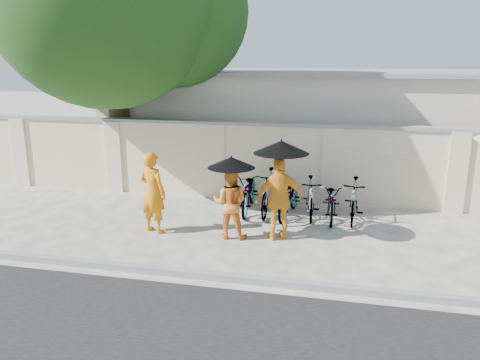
# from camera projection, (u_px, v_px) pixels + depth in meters

# --- Properties ---
(ground) EXTENTS (80.00, 80.00, 0.00)m
(ground) POSITION_uv_depth(u_px,v_px,m) (226.00, 242.00, 9.70)
(ground) COLOR beige
(kerb) EXTENTS (40.00, 0.16, 0.12)m
(kerb) POSITION_uv_depth(u_px,v_px,m) (202.00, 275.00, 8.07)
(kerb) COLOR gray
(kerb) RESTS_ON ground
(compound_wall) EXTENTS (20.00, 0.30, 2.00)m
(compound_wall) POSITION_uv_depth(u_px,v_px,m) (292.00, 164.00, 12.26)
(compound_wall) COLOR #F1E0C0
(compound_wall) RESTS_ON ground
(building_behind) EXTENTS (14.00, 6.00, 3.20)m
(building_behind) POSITION_uv_depth(u_px,v_px,m) (335.00, 124.00, 15.50)
(building_behind) COLOR beige
(building_behind) RESTS_ON ground
(shade_tree) EXTENTS (6.70, 6.20, 8.20)m
(shade_tree) POSITION_uv_depth(u_px,v_px,m) (114.00, 2.00, 11.99)
(shade_tree) COLOR brown
(shade_tree) RESTS_ON ground
(monk_left) EXTENTS (0.75, 0.61, 1.79)m
(monk_left) POSITION_uv_depth(u_px,v_px,m) (153.00, 192.00, 10.05)
(monk_left) COLOR orange
(monk_left) RESTS_ON ground
(monk_center) EXTENTS (0.76, 0.60, 1.53)m
(monk_center) POSITION_uv_depth(u_px,v_px,m) (230.00, 203.00, 9.77)
(monk_center) COLOR orange
(monk_center) RESTS_ON ground
(parasol_center) EXTENTS (0.98, 0.98, 0.89)m
(parasol_center) POSITION_uv_depth(u_px,v_px,m) (231.00, 162.00, 9.46)
(parasol_center) COLOR black
(parasol_center) RESTS_ON ground
(monk_right) EXTENTS (1.11, 0.81, 1.75)m
(monk_right) POSITION_uv_depth(u_px,v_px,m) (280.00, 199.00, 9.64)
(monk_right) COLOR #FFA727
(monk_right) RESTS_ON ground
(parasol_right) EXTENTS (1.12, 1.12, 1.11)m
(parasol_right) POSITION_uv_depth(u_px,v_px,m) (281.00, 147.00, 9.28)
(parasol_right) COLOR black
(parasol_right) RESTS_ON ground
(bike_0) EXTENTS (0.81, 2.00, 1.03)m
(bike_0) POSITION_uv_depth(u_px,v_px,m) (249.00, 191.00, 11.53)
(bike_0) COLOR slate
(bike_0) RESTS_ON ground
(bike_1) EXTENTS (0.54, 1.83, 1.09)m
(bike_1) POSITION_uv_depth(u_px,v_px,m) (269.00, 192.00, 11.33)
(bike_1) COLOR slate
(bike_1) RESTS_ON ground
(bike_2) EXTENTS (0.83, 1.85, 0.94)m
(bike_2) POSITION_uv_depth(u_px,v_px,m) (289.00, 197.00, 11.18)
(bike_2) COLOR slate
(bike_2) RESTS_ON ground
(bike_3) EXTENTS (0.63, 1.64, 0.96)m
(bike_3) POSITION_uv_depth(u_px,v_px,m) (310.00, 198.00, 11.10)
(bike_3) COLOR slate
(bike_3) RESTS_ON ground
(bike_4) EXTENTS (0.69, 1.76, 0.91)m
(bike_4) POSITION_uv_depth(u_px,v_px,m) (332.00, 201.00, 10.97)
(bike_4) COLOR slate
(bike_4) RESTS_ON ground
(bike_5) EXTENTS (0.58, 1.69, 1.00)m
(bike_5) POSITION_uv_depth(u_px,v_px,m) (354.00, 200.00, 10.84)
(bike_5) COLOR slate
(bike_5) RESTS_ON ground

